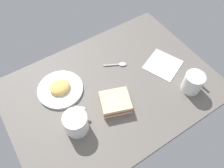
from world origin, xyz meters
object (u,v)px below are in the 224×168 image
(coffee_mug_black, at_px, (76,123))
(paper_napkin, at_px, (163,65))
(coffee_mug_milky, at_px, (193,82))
(sandwich_main, at_px, (115,102))
(plate_of_food, at_px, (60,89))
(spoon, at_px, (119,65))

(coffee_mug_black, distance_m, paper_napkin, 0.49)
(coffee_mug_milky, distance_m, sandwich_main, 0.34)
(coffee_mug_black, height_order, sandwich_main, coffee_mug_black)
(plate_of_food, distance_m, paper_napkin, 0.48)
(spoon, bearing_deg, coffee_mug_black, -150.90)
(coffee_mug_black, xyz_separation_m, spoon, (0.31, 0.17, -0.04))
(plate_of_food, bearing_deg, spoon, -4.16)
(sandwich_main, xyz_separation_m, paper_napkin, (0.31, 0.06, -0.02))
(plate_of_food, height_order, coffee_mug_black, coffee_mug_black)
(coffee_mug_black, bearing_deg, coffee_mug_milky, -11.95)
(plate_of_food, distance_m, spoon, 0.29)
(plate_of_food, relative_size, paper_napkin, 1.34)
(sandwich_main, relative_size, paper_napkin, 1.01)
(plate_of_food, height_order, coffee_mug_milky, coffee_mug_milky)
(coffee_mug_black, relative_size, coffee_mug_milky, 1.07)
(coffee_mug_milky, bearing_deg, coffee_mug_black, 168.05)
(spoon, relative_size, paper_napkin, 0.71)
(coffee_mug_black, distance_m, coffee_mug_milky, 0.51)
(coffee_mug_milky, bearing_deg, paper_napkin, 94.26)
(coffee_mug_milky, distance_m, paper_napkin, 0.17)
(sandwich_main, xyz_separation_m, spoon, (0.13, 0.17, -0.02))
(sandwich_main, relative_size, spoon, 1.42)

